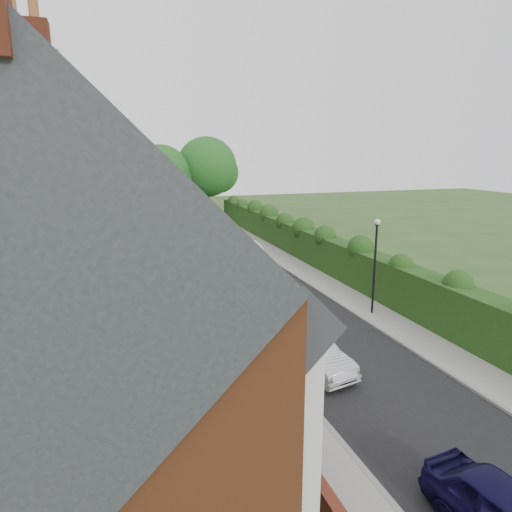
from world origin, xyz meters
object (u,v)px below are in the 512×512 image
(car_white, at_px, (246,278))
(car_grey, at_px, (175,229))
(car_silver_b, at_px, (278,336))
(car_black, at_px, (173,221))
(car_red, at_px, (203,253))
(car_beige, at_px, (194,233))
(horse, at_px, (261,267))
(lamppost, at_px, (375,255))
(car_green, at_px, (212,260))
(horse_cart, at_px, (252,254))
(car_silver_a, at_px, (310,353))

(car_white, xyz_separation_m, car_grey, (-1.40, 19.87, -0.05))
(car_silver_b, distance_m, car_black, 34.09)
(car_white, bearing_deg, car_red, 103.72)
(car_beige, xyz_separation_m, horse, (1.68, -14.98, 0.10))
(lamppost, height_order, car_red, lamppost)
(car_silver_b, relative_size, car_grey, 1.14)
(car_beige, bearing_deg, car_black, 89.17)
(car_silver_b, height_order, car_grey, car_silver_b)
(lamppost, bearing_deg, car_grey, 103.59)
(horse, bearing_deg, car_green, -39.86)
(horse_cart, bearing_deg, car_black, 96.92)
(car_green, distance_m, horse_cart, 3.14)
(car_green, relative_size, car_grey, 0.91)
(car_grey, height_order, car_black, car_black)
(car_beige, relative_size, horse_cart, 1.62)
(car_silver_a, xyz_separation_m, car_green, (-0.11, 16.80, -0.00))
(car_grey, bearing_deg, car_silver_a, -101.86)
(car_red, bearing_deg, lamppost, -59.84)
(car_black, relative_size, horse, 2.43)
(car_green, relative_size, car_black, 0.88)
(car_white, bearing_deg, horse_cart, 72.07)
(car_green, distance_m, car_black, 19.29)
(car_silver_a, bearing_deg, car_beige, 76.25)
(car_silver_a, distance_m, horse, 13.25)
(lamppost, height_order, car_silver_b, lamppost)
(horse_cart, bearing_deg, car_silver_a, -99.24)
(car_silver_b, relative_size, horse_cart, 1.62)
(car_silver_b, bearing_deg, car_red, 89.12)
(car_silver_a, xyz_separation_m, horse, (2.46, 13.02, 0.11))
(car_grey, height_order, horse, horse)
(car_silver_b, distance_m, horse, 11.44)
(car_silver_b, bearing_deg, car_white, 81.45)
(car_silver_a, xyz_separation_m, car_silver_b, (-0.63, 2.00, 0.01))
(car_green, bearing_deg, car_black, 80.78)
(lamppost, xyz_separation_m, car_red, (-6.11, 14.20, -2.50))
(car_beige, distance_m, horse_cart, 13.02)
(car_white, height_order, horse, horse)
(car_white, bearing_deg, car_silver_b, -93.25)
(horse_cart, bearing_deg, car_white, -113.33)
(car_black, height_order, horse, horse)
(lamppost, height_order, horse_cart, lamppost)
(car_green, bearing_deg, horse, -65.02)
(car_grey, bearing_deg, car_silver_b, -103.01)
(car_white, height_order, car_grey, car_white)
(car_red, bearing_deg, car_silver_a, -82.10)
(car_silver_a, bearing_deg, lamppost, 26.37)
(car_silver_b, bearing_deg, car_black, 89.21)
(car_grey, bearing_deg, car_white, -98.98)
(car_beige, distance_m, horse, 15.08)
(car_silver_a, relative_size, car_silver_b, 0.83)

